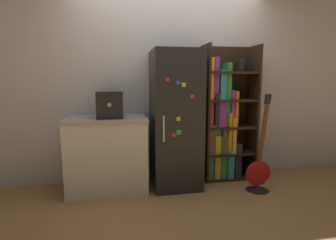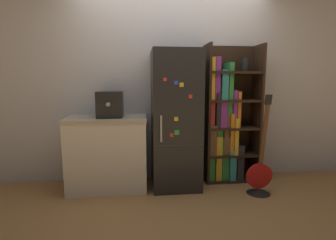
{
  "view_description": "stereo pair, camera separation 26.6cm",
  "coord_description": "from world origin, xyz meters",
  "px_view_note": "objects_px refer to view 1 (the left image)",
  "views": [
    {
      "loc": [
        -0.71,
        -3.02,
        1.31
      ],
      "look_at": [
        -0.09,
        0.15,
        0.85
      ],
      "focal_mm": 28.0,
      "sensor_mm": 36.0,
      "label": 1
    },
    {
      "loc": [
        -0.44,
        -3.06,
        1.31
      ],
      "look_at": [
        -0.09,
        0.15,
        0.85
      ],
      "focal_mm": 28.0,
      "sensor_mm": 36.0,
      "label": 2
    }
  ],
  "objects_px": {
    "guitar": "(258,177)",
    "refrigerator": "(175,120)",
    "espresso_machine": "(110,105)",
    "bookshelf": "(223,122)"
  },
  "relations": [
    {
      "from": "guitar",
      "to": "refrigerator",
      "type": "bearing_deg",
      "value": 158.86
    },
    {
      "from": "refrigerator",
      "to": "guitar",
      "type": "xyz_separation_m",
      "value": [
        0.95,
        -0.37,
        -0.68
      ]
    },
    {
      "from": "guitar",
      "to": "espresso_machine",
      "type": "bearing_deg",
      "value": 168.47
    },
    {
      "from": "bookshelf",
      "to": "espresso_machine",
      "type": "relative_size",
      "value": 4.78
    },
    {
      "from": "refrigerator",
      "to": "bookshelf",
      "type": "xyz_separation_m",
      "value": [
        0.69,
        0.15,
        -0.08
      ]
    },
    {
      "from": "bookshelf",
      "to": "espresso_machine",
      "type": "height_order",
      "value": "bookshelf"
    },
    {
      "from": "refrigerator",
      "to": "bookshelf",
      "type": "height_order",
      "value": "bookshelf"
    },
    {
      "from": "espresso_machine",
      "to": "guitar",
      "type": "relative_size",
      "value": 0.32
    },
    {
      "from": "bookshelf",
      "to": "guitar",
      "type": "xyz_separation_m",
      "value": [
        0.26,
        -0.52,
        -0.6
      ]
    },
    {
      "from": "refrigerator",
      "to": "guitar",
      "type": "distance_m",
      "value": 1.23
    }
  ]
}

